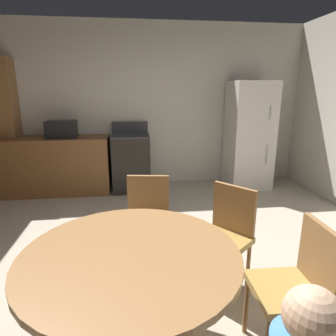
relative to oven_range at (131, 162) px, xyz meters
name	(u,v)px	position (x,y,z in m)	size (l,w,h in m)	color
ground_plane	(169,279)	(0.31, -2.49, -0.47)	(14.00, 14.00, 0.00)	#A89E89
wall_back	(148,106)	(0.31, 0.40, 0.88)	(5.61, 0.12, 2.70)	beige
kitchen_counter	(51,166)	(-1.27, 0.00, -0.02)	(1.84, 0.60, 0.90)	brown
pantry_column	(4,127)	(-1.97, 0.18, 0.58)	(0.44, 0.36, 2.10)	olive
oven_range	(131,162)	(0.00, 0.00, 0.00)	(0.60, 0.60, 1.10)	black
refrigerator	(249,135)	(1.98, -0.05, 0.41)	(0.68, 0.68, 1.76)	silver
microwave	(62,129)	(-1.06, 0.00, 0.56)	(0.44, 0.32, 0.26)	black
dining_table	(131,277)	(0.00, -3.26, 0.14)	(1.21, 1.21, 0.76)	olive
chair_east	(298,283)	(0.99, -3.30, 0.03)	(0.41, 0.41, 0.87)	olive
chair_northeast	(225,232)	(0.76, -2.62, 0.03)	(0.56, 0.56, 0.87)	olive
chair_north	(147,218)	(0.14, -2.28, 0.03)	(0.45, 0.45, 0.87)	olive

